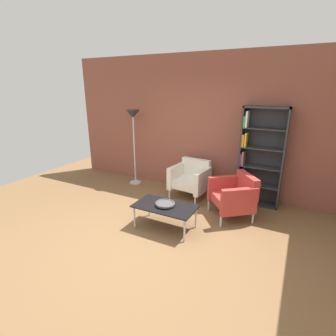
# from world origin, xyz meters

# --- Properties ---
(ground_plane) EXTENTS (8.32, 8.32, 0.00)m
(ground_plane) POSITION_xyz_m (0.00, 0.00, 0.00)
(ground_plane) COLOR brown
(brick_back_panel) EXTENTS (6.40, 0.12, 2.90)m
(brick_back_panel) POSITION_xyz_m (0.00, 2.46, 1.45)
(brick_back_panel) COLOR brown
(brick_back_panel) RESTS_ON ground_plane
(bookshelf_tall) EXTENTS (0.80, 0.30, 1.90)m
(bookshelf_tall) POSITION_xyz_m (1.27, 2.25, 0.93)
(bookshelf_tall) COLOR #333338
(bookshelf_tall) RESTS_ON ground_plane
(coffee_table_low) EXTENTS (1.00, 0.56, 0.40)m
(coffee_table_low) POSITION_xyz_m (0.14, 0.57, 0.37)
(coffee_table_low) COLOR black
(coffee_table_low) RESTS_ON ground_plane
(decorative_bowl) EXTENTS (0.32, 0.32, 0.05)m
(decorative_bowl) POSITION_xyz_m (0.14, 0.57, 0.43)
(decorative_bowl) COLOR #4C4C51
(decorative_bowl) RESTS_ON coffee_table_low
(armchair_spare_guest) EXTENTS (0.78, 0.73, 0.78)m
(armchair_spare_guest) POSITION_xyz_m (0.02, 1.93, 0.41)
(armchair_spare_guest) COLOR white
(armchair_spare_guest) RESTS_ON ground_plane
(armchair_near_window) EXTENTS (0.94, 0.95, 0.78)m
(armchair_near_window) POSITION_xyz_m (1.04, 1.48, 0.41)
(armchair_near_window) COLOR #B73833
(armchair_near_window) RESTS_ON ground_plane
(floor_lamp_torchiere) EXTENTS (0.32, 0.32, 1.74)m
(floor_lamp_torchiere) POSITION_xyz_m (-1.47, 2.06, 1.45)
(floor_lamp_torchiere) COLOR silver
(floor_lamp_torchiere) RESTS_ON ground_plane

